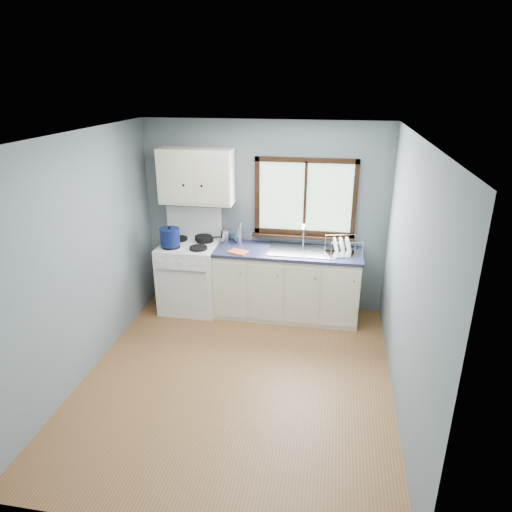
% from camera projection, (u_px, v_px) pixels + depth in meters
% --- Properties ---
extents(floor, '(3.20, 3.60, 0.02)m').
position_uv_depth(floor, '(237.00, 379.00, 4.83)').
color(floor, brown).
rests_on(floor, ground).
extents(ceiling, '(3.20, 3.60, 0.02)m').
position_uv_depth(ceiling, '(232.00, 135.00, 3.91)').
color(ceiling, white).
rests_on(ceiling, wall_back).
extents(wall_back, '(3.20, 0.02, 2.50)m').
position_uv_depth(wall_back, '(264.00, 217.00, 6.03)').
color(wall_back, slate).
rests_on(wall_back, ground).
extents(wall_front, '(3.20, 0.02, 2.50)m').
position_uv_depth(wall_front, '(170.00, 387.00, 2.71)').
color(wall_front, slate).
rests_on(wall_front, ground).
extents(wall_left, '(0.02, 3.60, 2.50)m').
position_uv_depth(wall_left, '(80.00, 259.00, 4.63)').
color(wall_left, slate).
rests_on(wall_left, ground).
extents(wall_right, '(0.02, 3.60, 2.50)m').
position_uv_depth(wall_right, '(409.00, 282.00, 4.11)').
color(wall_right, slate).
rests_on(wall_right, ground).
extents(gas_range, '(0.76, 0.69, 1.36)m').
position_uv_depth(gas_range, '(190.00, 275.00, 6.15)').
color(gas_range, white).
rests_on(gas_range, floor).
extents(base_cabinets, '(1.85, 0.60, 0.88)m').
position_uv_depth(base_cabinets, '(287.00, 287.00, 5.99)').
color(base_cabinets, beige).
rests_on(base_cabinets, floor).
extents(countertop, '(1.89, 0.64, 0.04)m').
position_uv_depth(countertop, '(287.00, 252.00, 5.81)').
color(countertop, '#1D213A').
rests_on(countertop, base_cabinets).
extents(sink, '(0.84, 0.46, 0.44)m').
position_uv_depth(sink, '(301.00, 256.00, 5.80)').
color(sink, silver).
rests_on(sink, countertop).
extents(window, '(1.36, 0.10, 1.03)m').
position_uv_depth(window, '(305.00, 203.00, 5.83)').
color(window, '#9EC6A8').
rests_on(window, wall_back).
extents(upper_cabinets, '(0.95, 0.35, 0.70)m').
position_uv_depth(upper_cabinets, '(196.00, 176.00, 5.80)').
color(upper_cabinets, beige).
rests_on(upper_cabinets, wall_back).
extents(skillet, '(0.36, 0.28, 0.05)m').
position_uv_depth(skillet, '(204.00, 238.00, 6.07)').
color(skillet, black).
rests_on(skillet, gas_range).
extents(stockpot, '(0.32, 0.32, 0.26)m').
position_uv_depth(stockpot, '(170.00, 237.00, 5.82)').
color(stockpot, '#0C1748').
rests_on(stockpot, gas_range).
extents(utensil_crock, '(0.17, 0.17, 0.41)m').
position_uv_depth(utensil_crock, '(225.00, 235.00, 6.11)').
color(utensil_crock, silver).
rests_on(utensil_crock, countertop).
extents(thermos, '(0.09, 0.09, 0.30)m').
position_uv_depth(thermos, '(240.00, 233.00, 5.99)').
color(thermos, silver).
rests_on(thermos, countertop).
extents(soap_bottle, '(0.14, 0.14, 0.28)m').
position_uv_depth(soap_bottle, '(239.00, 233.00, 6.02)').
color(soap_bottle, blue).
rests_on(soap_bottle, countertop).
extents(dish_towel, '(0.27, 0.23, 0.02)m').
position_uv_depth(dish_towel, '(238.00, 252.00, 5.73)').
color(dish_towel, '#EB5E31').
rests_on(dish_towel, countertop).
extents(dish_rack, '(0.48, 0.41, 0.21)m').
position_uv_depth(dish_rack, '(343.00, 249.00, 5.68)').
color(dish_rack, silver).
rests_on(dish_rack, countertop).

